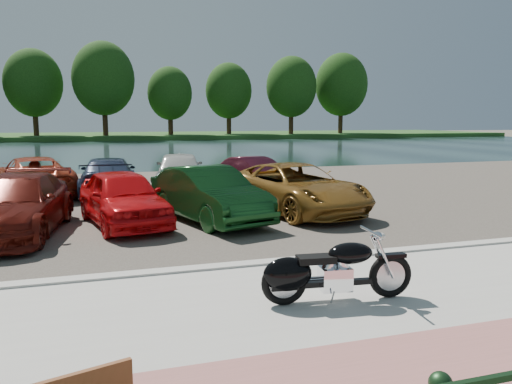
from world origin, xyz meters
TOP-DOWN VIEW (x-y plane):
  - ground at (0.00, 0.00)m, footprint 200.00×200.00m
  - promenade at (0.00, -1.00)m, footprint 60.00×6.00m
  - pink_path at (0.00, -2.50)m, footprint 60.00×2.00m
  - kerb at (0.00, 2.00)m, footprint 60.00×0.30m
  - parking_lot at (0.00, 11.00)m, footprint 60.00×18.00m
  - river at (0.00, 40.00)m, footprint 120.00×40.00m
  - far_bank at (0.00, 72.00)m, footprint 120.00×24.00m
  - far_trees at (4.36, 65.79)m, footprint 70.25×10.68m
  - motorcycle at (-0.79, -0.17)m, footprint 2.33×0.75m
  - car_3 at (-5.82, 6.22)m, footprint 2.64×5.16m
  - car_4 at (-3.33, 6.66)m, footprint 2.53×4.50m
  - car_5 at (-1.11, 6.45)m, footprint 2.76×4.72m
  - car_6 at (1.62, 6.96)m, footprint 3.50×5.61m
  - car_10 at (-6.17, 12.84)m, footprint 3.37×5.48m
  - car_11 at (-3.61, 12.13)m, footprint 2.12×4.83m
  - car_12 at (-0.90, 12.90)m, footprint 2.48×4.70m
  - car_13 at (1.66, 12.62)m, footprint 2.50×4.09m

SIDE VIEW (x-z plane):
  - ground at x=0.00m, z-range 0.00..0.00m
  - river at x=0.00m, z-range 0.00..0.00m
  - parking_lot at x=0.00m, z-range 0.00..0.04m
  - promenade at x=0.00m, z-range 0.00..0.10m
  - kerb at x=0.00m, z-range 0.00..0.14m
  - pink_path at x=0.00m, z-range 0.10..0.11m
  - far_bank at x=0.00m, z-range 0.00..0.60m
  - motorcycle at x=-0.79m, z-range 0.04..1.09m
  - car_13 at x=1.66m, z-range 0.04..1.31m
  - car_11 at x=-3.61m, z-range 0.04..1.42m
  - car_10 at x=-6.17m, z-range 0.04..1.46m
  - car_3 at x=-5.82m, z-range 0.04..1.47m
  - car_4 at x=-3.33m, z-range 0.04..1.48m
  - car_6 at x=1.62m, z-range 0.04..1.49m
  - car_5 at x=-1.11m, z-range 0.04..1.51m
  - car_12 at x=-0.90m, z-range 0.04..1.56m
  - far_trees at x=4.36m, z-range 1.23..13.75m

